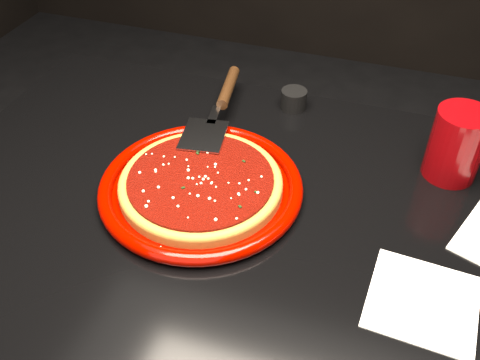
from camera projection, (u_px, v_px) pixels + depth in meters
The scene contains 11 objects.
table at pixel (255, 348), 1.11m from camera, with size 1.20×0.80×0.75m, color black.
plate at pixel (201, 187), 0.91m from camera, with size 0.35×0.35×0.03m, color #740400.
pizza_crust at pixel (201, 185), 0.91m from camera, with size 0.28×0.28×0.01m, color olive.
pizza_crust_rim at pixel (201, 182), 0.90m from camera, with size 0.28×0.28×0.02m, color olive.
pizza_sauce at pixel (201, 180), 0.90m from camera, with size 0.25×0.25×0.01m, color #670D06.
parmesan_dusting at pixel (200, 177), 0.89m from camera, with size 0.24×0.24×0.01m, color beige, non-canonical shape.
basil_flecks at pixel (200, 177), 0.89m from camera, with size 0.22×0.22×0.00m, color black, non-canonical shape.
pizza_server at pixel (218, 108), 1.04m from camera, with size 0.09×0.33×0.02m, color #B8BABF, non-canonical shape.
cup at pixel (457, 144), 0.91m from camera, with size 0.09×0.09×0.13m, color #8B0508.
napkin_a at pixel (423, 301), 0.74m from camera, with size 0.15×0.15×0.00m, color white.
ramekin at pixel (294, 99), 1.10m from camera, with size 0.05×0.05×0.04m, color black.
Camera 1 is at (0.16, -0.59, 1.37)m, focal length 40.00 mm.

